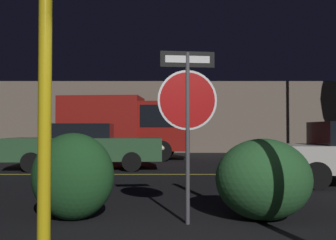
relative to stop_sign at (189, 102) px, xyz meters
The scene contains 8 objects.
road_center_stripe 5.86m from the stop_sign, 89.93° to the left, with size 43.45×0.12×0.01m, color gold.
stop_sign is the anchor object (origin of this frame).
yellow_pole_left 2.04m from the stop_sign, 139.70° to the right, with size 0.14×0.14×2.90m, color yellow.
hedge_bush_2 1.96m from the stop_sign, behind, with size 1.18×0.91×1.25m, color #1E4C23.
hedge_bush_3 1.57m from the stop_sign, 12.60° to the left, with size 1.38×1.20×1.17m, color #285B2D.
passing_car_2 7.78m from the stop_sign, 112.68° to the left, with size 5.07×2.17×1.48m.
delivery_truck 11.25m from the stop_sign, 100.19° to the left, with size 5.65×2.62×2.70m.
building_backdrop 17.45m from the stop_sign, 86.08° to the left, with size 33.43×4.04×3.95m, color #7A6B5B.
Camera 1 is at (-0.28, -3.58, 1.31)m, focal length 40.00 mm.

